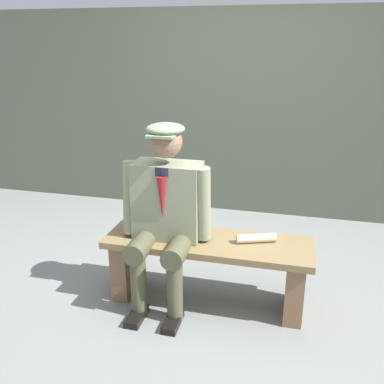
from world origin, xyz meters
The scene contains 5 objects.
ground_plane centered at (0.00, 0.00, 0.00)m, with size 30.00×30.00×0.00m, color slate.
bench centered at (0.00, 0.00, 0.33)m, with size 1.47×0.46×0.49m.
seated_man centered at (0.29, 0.06, 0.73)m, with size 0.65×0.60×1.31m.
rolled_magazine centered at (-0.33, -0.05, 0.52)m, with size 0.06×0.06×0.28m, color beige.
stadium_wall centered at (0.00, -1.95, 1.08)m, with size 12.00×0.24×2.15m, color #535948.
Camera 1 is at (-0.56, 2.69, 1.82)m, focal length 40.18 mm.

